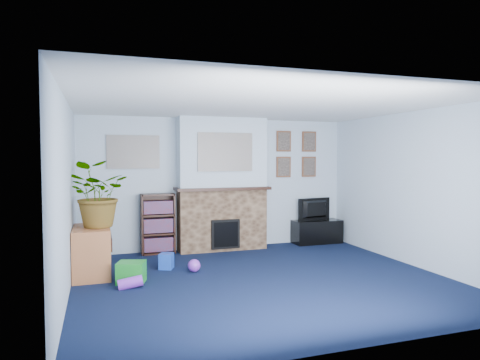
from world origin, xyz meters
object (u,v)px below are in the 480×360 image
object	(u,v)px
tv_stand	(317,232)
sideboard	(92,251)
television	(317,209)
bookshelf	(158,225)

from	to	relation	value
tv_stand	sideboard	size ratio (longest dim) A/B	1.06
tv_stand	sideboard	distance (m)	4.31
television	bookshelf	bearing A→B (deg)	-10.72
sideboard	tv_stand	bearing A→B (deg)	14.38
tv_stand	sideboard	bearing A→B (deg)	-165.62
sideboard	television	bearing A→B (deg)	14.64
bookshelf	tv_stand	bearing A→B (deg)	-1.42
tv_stand	bookshelf	distance (m)	3.10
bookshelf	sideboard	xyz separation A→B (m)	(-1.08, -1.15, -0.15)
television	sideboard	world-z (taller)	television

